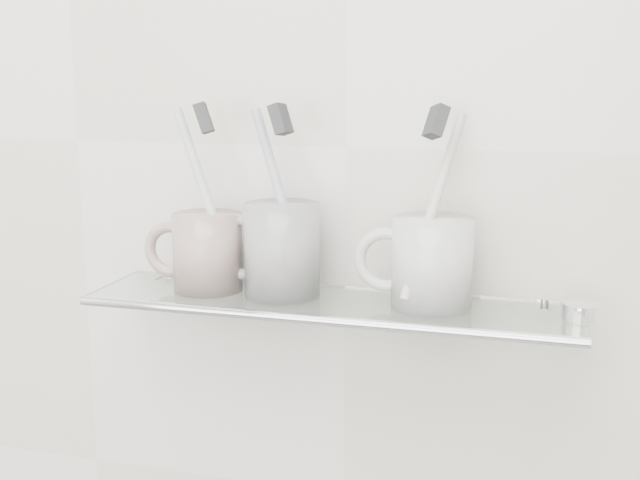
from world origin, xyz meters
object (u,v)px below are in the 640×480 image
(mug_left, at_px, (208,252))
(mug_right, at_px, (432,263))
(mug_center, at_px, (282,250))
(shelf_glass, at_px, (330,304))

(mug_left, relative_size, mug_right, 0.92)
(mug_center, bearing_deg, mug_left, -158.22)
(shelf_glass, xyz_separation_m, mug_left, (-0.14, 0.00, 0.05))
(mug_left, relative_size, mug_center, 0.85)
(mug_left, xyz_separation_m, mug_right, (0.24, 0.00, 0.00))
(mug_right, bearing_deg, mug_left, 165.53)
(mug_center, relative_size, mug_right, 1.08)
(shelf_glass, relative_size, mug_center, 5.19)
(shelf_glass, distance_m, mug_left, 0.14)
(mug_left, distance_m, mug_center, 0.08)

